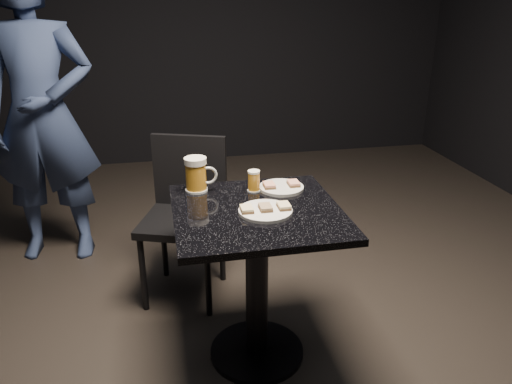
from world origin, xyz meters
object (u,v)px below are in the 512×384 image
(table, at_px, (257,260))
(chair, at_px, (185,208))
(plate_small, at_px, (281,188))
(patron, at_px, (41,117))
(plate_large, at_px, (265,211))
(beer_tumbler, at_px, (254,181))
(beer_mug, at_px, (197,174))

(table, relative_size, chair, 0.86)
(plate_small, height_order, patron, patron)
(plate_large, relative_size, beer_tumbler, 2.28)
(patron, relative_size, chair, 2.06)
(plate_large, distance_m, beer_mug, 0.40)
(table, xyz_separation_m, beer_mug, (-0.23, 0.26, 0.32))
(patron, height_order, beer_tumbler, patron)
(patron, bearing_deg, beer_mug, -44.28)
(plate_large, xyz_separation_m, patron, (-1.08, 1.28, 0.15))
(patron, bearing_deg, beer_tumbler, -38.24)
(plate_large, bearing_deg, plate_small, 61.92)
(table, bearing_deg, chair, 112.58)
(beer_mug, xyz_separation_m, chair, (-0.04, 0.38, -0.33))
(plate_large, xyz_separation_m, table, (-0.03, 0.04, -0.25))
(plate_large, distance_m, beer_tumbler, 0.25)
(patron, xyz_separation_m, table, (1.05, -1.24, -0.40))
(plate_large, bearing_deg, beer_mug, 130.24)
(patron, relative_size, table, 2.41)
(beer_tumbler, bearing_deg, beer_mug, 167.77)
(patron, xyz_separation_m, beer_mug, (0.83, -0.98, -0.07))
(plate_small, bearing_deg, beer_tumbler, 179.28)
(plate_large, height_order, beer_tumbler, beer_tumbler)
(plate_small, bearing_deg, patron, 139.39)
(patron, relative_size, beer_mug, 11.43)
(plate_large, height_order, table, plate_large)
(chair, bearing_deg, patron, 142.78)
(plate_small, height_order, chair, chair)
(beer_mug, bearing_deg, plate_small, -8.41)
(table, bearing_deg, patron, 130.39)
(table, height_order, beer_tumbler, beer_tumbler)
(plate_small, relative_size, chair, 0.24)
(plate_large, bearing_deg, chair, 113.32)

